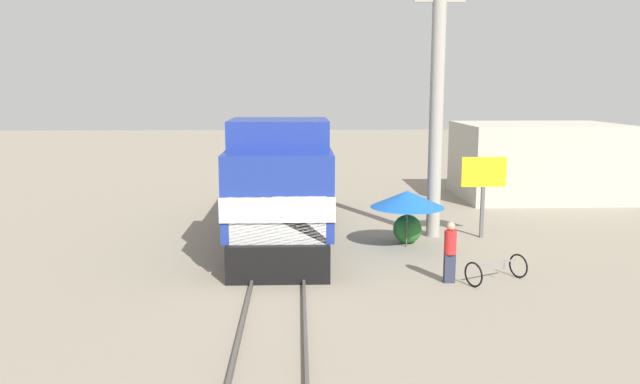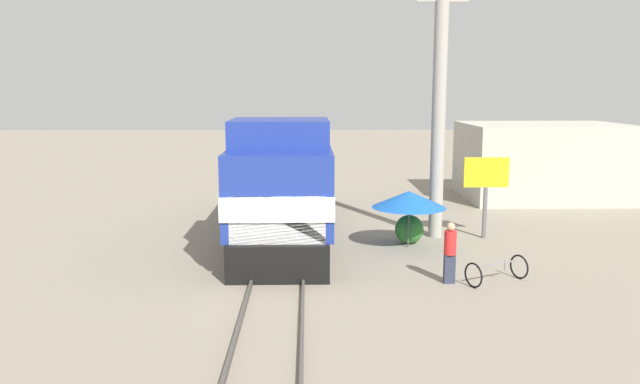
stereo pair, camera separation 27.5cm
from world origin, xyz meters
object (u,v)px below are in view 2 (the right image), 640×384
object	(u,v)px
utility_pole	(439,105)
person_bystander	(450,250)
billboard_sign	(486,179)
bicycle	(497,271)
vendor_umbrella	(409,199)
locomotive	(285,183)

from	to	relation	value
utility_pole	person_bystander	distance (m)	6.75
billboard_sign	person_bystander	world-z (taller)	billboard_sign
utility_pole	billboard_sign	bearing A→B (deg)	-8.64
utility_pole	bicycle	distance (m)	7.11
vendor_umbrella	person_bystander	world-z (taller)	vendor_umbrella
utility_pole	vendor_umbrella	size ratio (longest dim) A/B	3.78
utility_pole	person_bystander	xyz separation A→B (m)	(-0.72, -5.49, -3.85)
locomotive	utility_pole	bearing A→B (deg)	-6.12
locomotive	billboard_sign	bearing A→B (deg)	-6.73
locomotive	person_bystander	distance (m)	7.80
bicycle	billboard_sign	bearing A→B (deg)	-39.21
locomotive	person_bystander	world-z (taller)	locomotive
vendor_umbrella	bicycle	xyz separation A→B (m)	(1.84, -3.99, -1.31)
vendor_umbrella	bicycle	distance (m)	4.59
vendor_umbrella	billboard_sign	distance (m)	3.26
bicycle	person_bystander	bearing A→B (deg)	61.50
billboard_sign	person_bystander	distance (m)	5.90
billboard_sign	bicycle	bearing A→B (deg)	-102.01
utility_pole	billboard_sign	distance (m)	3.15
utility_pole	billboard_sign	size ratio (longest dim) A/B	3.23
utility_pole	person_bystander	bearing A→B (deg)	-97.45
locomotive	utility_pole	distance (m)	6.24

